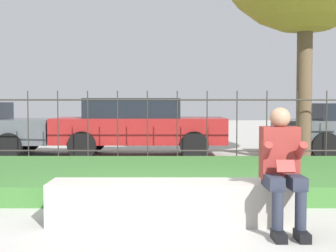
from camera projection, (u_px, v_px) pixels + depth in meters
The scene contains 6 objects.
ground_plane at pixel (159, 223), 5.07m from camera, with size 60.00×60.00×0.00m, color #B2AFA8.
stone_bench at pixel (175, 204), 5.06m from camera, with size 2.68×0.51×0.46m.
person_seated_reader at pixel (284, 164), 4.74m from camera, with size 0.42×0.73×1.26m.
grass_berm at pixel (162, 176), 7.48m from camera, with size 10.65×3.43×0.26m.
iron_fence at pixel (164, 126), 9.67m from camera, with size 8.65×0.03×1.55m.
car_parked_center at pixel (140, 125), 11.47m from camera, with size 4.14×1.83×1.41m.
Camera 1 is at (0.12, -5.01, 1.30)m, focal length 50.00 mm.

